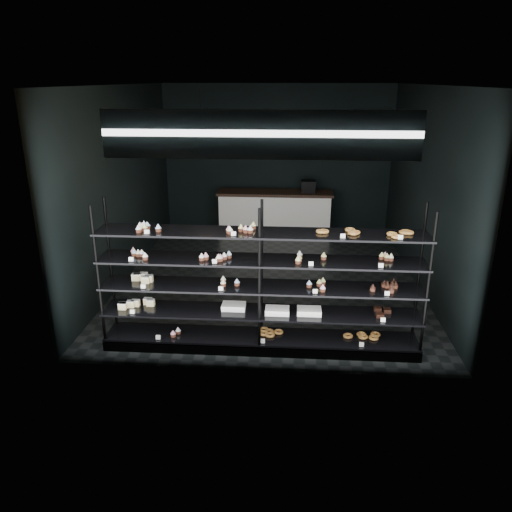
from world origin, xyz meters
name	(u,v)px	position (x,y,z in m)	size (l,w,h in m)	color
room	(271,187)	(0.00, 0.00, 1.60)	(5.01, 6.01, 3.20)	black
display_shelf	(259,303)	(-0.04, -2.45, 0.63)	(4.00, 0.50, 1.91)	black
signage	(260,135)	(0.00, -2.93, 2.75)	(3.30, 0.05, 0.50)	#0D2041
pendant_lamp	(202,145)	(-0.88, -1.43, 2.45)	(0.31, 0.31, 0.88)	black
service_counter	(275,213)	(0.00, 2.50, 0.50)	(2.49, 0.65, 1.23)	white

